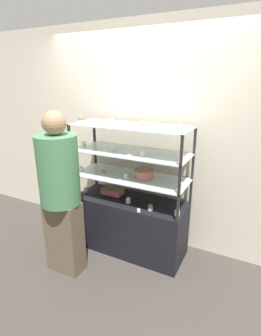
# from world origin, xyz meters

# --- Properties ---
(ground_plane) EXTENTS (20.00, 20.00, 0.00)m
(ground_plane) POSITION_xyz_m (0.00, 0.00, 0.00)
(ground_plane) COLOR #38332D
(back_wall) EXTENTS (8.00, 0.05, 2.60)m
(back_wall) POSITION_xyz_m (0.00, 0.39, 1.30)
(back_wall) COLOR beige
(back_wall) RESTS_ON ground_plane
(display_base) EXTENTS (1.28, 0.50, 0.65)m
(display_base) POSITION_xyz_m (0.00, 0.00, 0.33)
(display_base) COLOR black
(display_base) RESTS_ON ground_plane
(display_riser_lower) EXTENTS (1.28, 0.50, 0.29)m
(display_riser_lower) POSITION_xyz_m (0.00, 0.00, 0.92)
(display_riser_lower) COLOR black
(display_riser_lower) RESTS_ON display_base
(display_riser_middle) EXTENTS (1.28, 0.50, 0.29)m
(display_riser_middle) POSITION_xyz_m (0.00, 0.00, 1.21)
(display_riser_middle) COLOR black
(display_riser_middle) RESTS_ON display_riser_lower
(display_riser_upper) EXTENTS (1.28, 0.50, 0.29)m
(display_riser_upper) POSITION_xyz_m (0.00, 0.00, 1.49)
(display_riser_upper) COLOR black
(display_riser_upper) RESTS_ON display_riser_middle
(layer_cake_centerpiece) EXTENTS (0.21, 0.21, 0.10)m
(layer_cake_centerpiece) POSITION_xyz_m (0.15, 0.03, 0.99)
(layer_cake_centerpiece) COLOR #C66660
(layer_cake_centerpiece) RESTS_ON display_riser_lower
(sheet_cake_frosted) EXTENTS (0.25, 0.15, 0.07)m
(sheet_cake_frosted) POSITION_xyz_m (-0.27, 0.05, 0.69)
(sheet_cake_frosted) COLOR #C66660
(sheet_cake_frosted) RESTS_ON display_base
(cupcake_0) EXTENTS (0.05, 0.05, 0.07)m
(cupcake_0) POSITION_xyz_m (-0.58, -0.06, 0.69)
(cupcake_0) COLOR beige
(cupcake_0) RESTS_ON display_base
(cupcake_1) EXTENTS (0.05, 0.05, 0.07)m
(cupcake_1) POSITION_xyz_m (0.01, -0.08, 0.69)
(cupcake_1) COLOR beige
(cupcake_1) RESTS_ON display_base
(cupcake_2) EXTENTS (0.05, 0.05, 0.07)m
(cupcake_2) POSITION_xyz_m (0.30, -0.13, 0.69)
(cupcake_2) COLOR white
(cupcake_2) RESTS_ON display_base
(cupcake_3) EXTENTS (0.05, 0.05, 0.07)m
(cupcake_3) POSITION_xyz_m (0.59, -0.11, 0.69)
(cupcake_3) COLOR white
(cupcake_3) RESTS_ON display_base
(price_tag_0) EXTENTS (0.04, 0.00, 0.04)m
(price_tag_0) POSITION_xyz_m (0.21, -0.23, 0.68)
(price_tag_0) COLOR white
(price_tag_0) RESTS_ON display_base
(cupcake_4) EXTENTS (0.05, 0.05, 0.06)m
(cupcake_4) POSITION_xyz_m (-0.60, -0.10, 0.97)
(cupcake_4) COLOR white
(cupcake_4) RESTS_ON display_riser_lower
(cupcake_5) EXTENTS (0.05, 0.05, 0.06)m
(cupcake_5) POSITION_xyz_m (-0.29, -0.09, 0.97)
(cupcake_5) COLOR #CCB28C
(cupcake_5) RESTS_ON display_riser_lower
(cupcake_6) EXTENTS (0.05, 0.05, 0.06)m
(cupcake_6) POSITION_xyz_m (-0.01, -0.08, 0.97)
(cupcake_6) COLOR beige
(cupcake_6) RESTS_ON display_riser_lower
(cupcake_7) EXTENTS (0.05, 0.05, 0.06)m
(cupcake_7) POSITION_xyz_m (0.58, -0.05, 0.97)
(cupcake_7) COLOR #CCB28C
(cupcake_7) RESTS_ON display_riser_lower
(price_tag_1) EXTENTS (0.04, 0.00, 0.04)m
(price_tag_1) POSITION_xyz_m (0.00, -0.23, 0.96)
(price_tag_1) COLOR white
(price_tag_1) RESTS_ON display_riser_lower
(cupcake_8) EXTENTS (0.06, 0.06, 0.07)m
(cupcake_8) POSITION_xyz_m (-0.58, -0.06, 1.26)
(cupcake_8) COLOR white
(cupcake_8) RESTS_ON display_riser_middle
(cupcake_9) EXTENTS (0.06, 0.06, 0.07)m
(cupcake_9) POSITION_xyz_m (-0.19, -0.04, 1.26)
(cupcake_9) COLOR white
(cupcake_9) RESTS_ON display_riser_middle
(cupcake_10) EXTENTS (0.06, 0.06, 0.07)m
(cupcake_10) POSITION_xyz_m (0.19, -0.09, 1.26)
(cupcake_10) COLOR white
(cupcake_10) RESTS_ON display_riser_middle
(cupcake_11) EXTENTS (0.06, 0.06, 0.07)m
(cupcake_11) POSITION_xyz_m (0.58, -0.09, 1.26)
(cupcake_11) COLOR beige
(cupcake_11) RESTS_ON display_riser_middle
(price_tag_2) EXTENTS (0.04, 0.00, 0.04)m
(price_tag_2) POSITION_xyz_m (0.11, -0.23, 1.25)
(price_tag_2) COLOR white
(price_tag_2) RESTS_ON display_riser_middle
(cupcake_12) EXTENTS (0.06, 0.06, 0.08)m
(cupcake_12) POSITION_xyz_m (-0.57, -0.08, 1.55)
(cupcake_12) COLOR #CCB28C
(cupcake_12) RESTS_ON display_riser_upper
(cupcake_13) EXTENTS (0.06, 0.06, 0.08)m
(cupcake_13) POSITION_xyz_m (-0.18, -0.09, 1.55)
(cupcake_13) COLOR white
(cupcake_13) RESTS_ON display_riser_upper
(cupcake_14) EXTENTS (0.06, 0.06, 0.08)m
(cupcake_14) POSITION_xyz_m (0.20, -0.13, 1.55)
(cupcake_14) COLOR beige
(cupcake_14) RESTS_ON display_riser_upper
(cupcake_15) EXTENTS (0.06, 0.06, 0.08)m
(cupcake_15) POSITION_xyz_m (0.57, -0.12, 1.55)
(cupcake_15) COLOR #CCB28C
(cupcake_15) RESTS_ON display_riser_upper
(price_tag_3) EXTENTS (0.04, 0.00, 0.04)m
(price_tag_3) POSITION_xyz_m (-0.35, -0.23, 1.53)
(price_tag_3) COLOR white
(price_tag_3) RESTS_ON display_riser_upper
(donut_glazed) EXTENTS (0.13, 0.13, 0.04)m
(donut_glazed) POSITION_xyz_m (0.23, 0.05, 1.53)
(donut_glazed) COLOR #EFE5CC
(donut_glazed) RESTS_ON display_riser_upper
(customer_figure) EXTENTS (0.40, 0.40, 1.70)m
(customer_figure) POSITION_xyz_m (-0.46, -0.63, 0.91)
(customer_figure) COLOR brown
(customer_figure) RESTS_ON ground_plane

